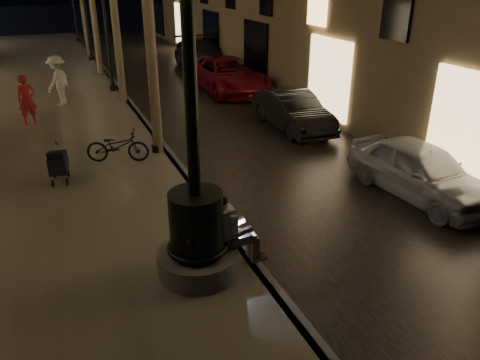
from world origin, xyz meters
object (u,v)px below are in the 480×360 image
seated_man_laptop (231,228)px  bicycle (118,146)px  pedestrian_red (27,100)px  pedestrian_white (58,80)px  fountain_lamppost (196,220)px  car_third (228,75)px  lamp_curb_c (84,4)px  lamp_curb_b (105,16)px  car_front (421,170)px  car_rear (200,54)px  stroller (58,163)px  lamp_curb_a (148,42)px  car_second (292,111)px

seated_man_laptop → bicycle: seated_man_laptop is taller
pedestrian_red → pedestrian_white: 2.42m
fountain_lamppost → car_third: bearing=66.6°
lamp_curb_c → pedestrian_red: (-3.29, -11.74, -2.21)m
lamp_curb_b → car_front: bearing=-68.0°
car_front → car_rear: bearing=85.2°
stroller → car_front: bearing=-17.6°
car_front → pedestrian_white: pedestrian_white is taller
lamp_curb_a → car_third: lamp_curb_a is taller
car_rear → pedestrian_red: pedestrian_red is taller
lamp_curb_c → bicycle: 16.57m
lamp_curb_c → stroller: size_ratio=4.86×
car_rear → pedestrian_white: size_ratio=2.81×
fountain_lamppost → car_rear: fountain_lamppost is taller
car_second → pedestrian_red: size_ratio=2.36×
seated_man_laptop → lamp_curb_c: 22.12m
car_rear → bicycle: car_rear is taller
stroller → pedestrian_white: (0.47, 7.57, 0.43)m
seated_man_laptop → car_third: (4.87, 12.69, -0.19)m
seated_man_laptop → pedestrian_white: size_ratio=0.74×
stroller → car_front: car_front is taller
lamp_curb_b → car_rear: size_ratio=0.92×
seated_man_laptop → pedestrian_red: bearing=107.4°
car_rear → fountain_lamppost: bearing=-104.0°
lamp_curb_a → lamp_curb_b: same height
pedestrian_red → bicycle: pedestrian_red is taller
seated_man_laptop → fountain_lamppost: bearing=180.0°
car_front → bicycle: car_front is taller
lamp_curb_c → pedestrian_red: lamp_curb_c is taller
lamp_curb_b → car_third: (4.78, -1.31, -2.51)m
lamp_curb_c → pedestrian_white: (-2.19, -9.58, -2.11)m
stroller → car_third: 10.81m
fountain_lamppost → car_third: 13.83m
fountain_lamppost → bicycle: fountain_lamppost is taller
car_rear → bicycle: size_ratio=3.15×
lamp_curb_a → pedestrian_white: (-2.19, 6.42, -2.11)m
lamp_curb_a → lamp_curb_c: same height
lamp_curb_c → car_front: bearing=-76.0°
pedestrian_white → lamp_curb_c: bearing=-157.4°
lamp_curb_b → car_front: (5.18, -12.80, -2.58)m
pedestrian_red → bicycle: (2.17, -4.59, -0.39)m
fountain_lamppost → pedestrian_white: fountain_lamppost is taller
car_front → bicycle: (-6.30, 4.47, -0.02)m
seated_man_laptop → lamp_curb_b: lamp_curb_b is taller
lamp_curb_c → car_third: bearing=-62.8°
car_front → stroller: bearing=150.7°
lamp_curb_c → car_third: 10.76m
seated_man_laptop → pedestrian_red: 10.75m
car_third → bicycle: bearing=-131.5°
fountain_lamppost → car_second: fountain_lamppost is taller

